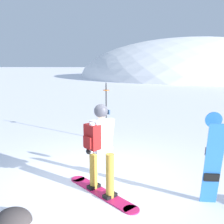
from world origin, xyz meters
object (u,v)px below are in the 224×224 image
(rock_mid, at_px, (14,221))
(snowboarder_main, at_px, (100,147))
(piste_marker_near, at_px, (106,107))
(spare_snowboard, at_px, (213,160))

(rock_mid, bearing_deg, snowboarder_main, 38.42)
(snowboarder_main, distance_m, piste_marker_near, 3.42)
(snowboarder_main, distance_m, rock_mid, 1.82)
(spare_snowboard, relative_size, rock_mid, 2.82)
(spare_snowboard, bearing_deg, piste_marker_near, 121.60)
(piste_marker_near, relative_size, rock_mid, 3.22)
(spare_snowboard, height_order, rock_mid, spare_snowboard)
(piste_marker_near, xyz_separation_m, rock_mid, (-0.94, -4.38, -1.07))
(piste_marker_near, distance_m, rock_mid, 4.61)
(snowboarder_main, relative_size, spare_snowboard, 1.05)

